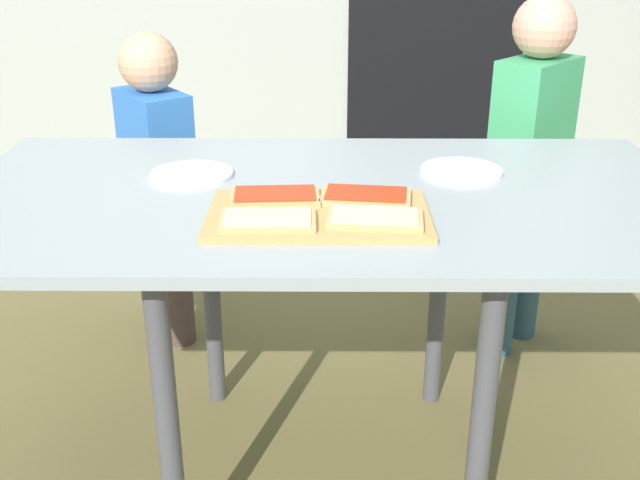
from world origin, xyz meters
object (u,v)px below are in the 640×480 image
Objects in this scene: pizza_slice_near_right at (373,218)px; child_left at (157,172)px; dining_table at (323,224)px; pizza_slice_far_right at (364,196)px; pizza_slice_far_left at (273,196)px; pizza_slice_near_left at (265,220)px; plate_white_left at (189,174)px; plate_white_right at (459,171)px; cutting_board at (316,215)px; child_right at (528,158)px.

pizza_slice_near_right is 0.19× the size of child_left.
dining_table is 8.31× the size of pizza_slice_far_right.
pizza_slice_near_right is at bearing -30.86° from pizza_slice_far_left.
pizza_slice_near_left is (-0.18, -0.12, 0.00)m from pizza_slice_far_right.
plate_white_right is (0.59, 0.03, 0.00)m from plate_white_left.
plate_white_left is at bearing 139.28° from cutting_board.
pizza_slice_far_right is (0.08, -0.08, 0.09)m from dining_table.
plate_white_left is at bearing -149.83° from child_right.
cutting_board is 0.37m from plate_white_left.
pizza_slice_near_left reaches higher than plate_white_left.
plate_white_left is 0.19× the size of child_left.
child_left is at bearing 109.79° from plate_white_left.
child_left is at bearing 114.33° from pizza_slice_near_left.
pizza_slice_near_right reaches higher than plate_white_left.
pizza_slice_far_right is 0.41m from plate_white_left.
child_right reaches higher than dining_table.
pizza_slice_far_left is 1.00× the size of plate_white_left.
child_left reaches higher than pizza_slice_far_right.
pizza_slice_near_right is (0.10, -0.05, 0.01)m from cutting_board.
dining_table is at bearing -18.26° from plate_white_left.
pizza_slice_near_left is at bearing -130.35° from child_right.
pizza_slice_near_left is 0.19m from pizza_slice_near_right.
pizza_slice_near_left is at bearing -140.97° from plate_white_right.
pizza_slice_near_left is 0.19× the size of child_left.
child_left is 1.08m from child_right.
cutting_board is 0.96m from child_right.
dining_table is 1.62× the size of child_left.
pizza_slice_far_left is at bearing -134.79° from child_right.
cutting_board is at bearing -59.06° from child_left.
pizza_slice_far_left is 0.97m from child_right.
pizza_slice_far_right and pizza_slice_far_left have the same top height.
pizza_slice_far_right is 0.86m from child_right.
child_left is at bearing 120.94° from cutting_board.
dining_table is 8.51× the size of plate_white_right.
pizza_slice_near_left is 0.97m from child_left.
child_right reaches higher than child_left.
cutting_board is 0.11m from pizza_slice_near_left.
cutting_board is at bearing -128.45° from child_right.
plate_white_left is 0.63m from child_left.
dining_table is 0.25m from pizza_slice_near_left.
pizza_slice_near_right is at bearing -121.62° from child_right.
plate_white_left is (-0.19, 0.18, -0.02)m from pizza_slice_far_left.
child_right reaches higher than plate_white_left.
plate_white_right is (0.41, 0.33, -0.02)m from pizza_slice_near_left.
pizza_slice_far_left is at bearing -140.35° from dining_table.
child_left is (-0.39, 0.86, -0.20)m from pizza_slice_near_left.
pizza_slice_near_right is 0.48m from plate_white_left.
child_right reaches higher than cutting_board.
pizza_slice_far_left reaches higher than cutting_board.
pizza_slice_near_left is 0.98× the size of pizza_slice_far_left.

